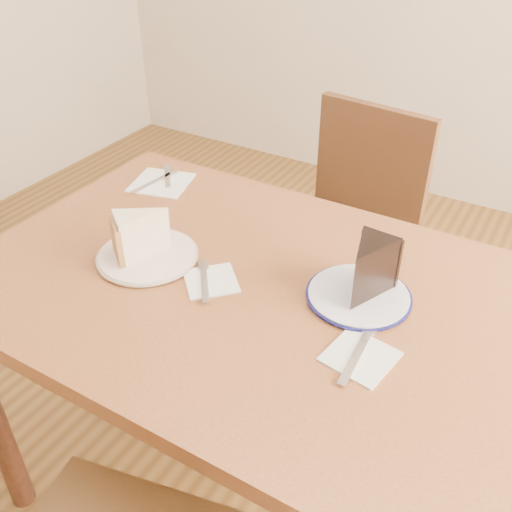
# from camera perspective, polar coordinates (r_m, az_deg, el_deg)

# --- Properties ---
(ground) EXTENTS (4.00, 4.00, 0.00)m
(ground) POSITION_cam_1_polar(r_m,az_deg,el_deg) (1.75, -0.42, -22.56)
(ground) COLOR #472E13
(ground) RESTS_ON ground
(table) EXTENTS (1.20, 0.80, 0.75)m
(table) POSITION_cam_1_polar(r_m,az_deg,el_deg) (1.25, -0.55, -6.27)
(table) COLOR #522B16
(table) RESTS_ON ground
(chair_far) EXTENTS (0.49, 0.49, 0.89)m
(chair_far) POSITION_cam_1_polar(r_m,az_deg,el_deg) (1.80, 8.65, 1.57)
(chair_far) COLOR #311B0E
(chair_far) RESTS_ON ground
(plate_cream) EXTENTS (0.21, 0.21, 0.01)m
(plate_cream) POSITION_cam_1_polar(r_m,az_deg,el_deg) (1.28, -10.79, 0.02)
(plate_cream) COLOR silver
(plate_cream) RESTS_ON table
(plate_navy) EXTENTS (0.20, 0.20, 0.01)m
(plate_navy) POSITION_cam_1_polar(r_m,az_deg,el_deg) (1.16, 10.21, -3.94)
(plate_navy) COLOR white
(plate_navy) RESTS_ON table
(carrot_cake) EXTENTS (0.13, 0.14, 0.09)m
(carrot_cake) POSITION_cam_1_polar(r_m,az_deg,el_deg) (1.26, -11.07, 2.08)
(carrot_cake) COLOR #EEDFC5
(carrot_cake) RESTS_ON plate_cream
(chocolate_cake) EXTENTS (0.09, 0.12, 0.11)m
(chocolate_cake) POSITION_cam_1_polar(r_m,az_deg,el_deg) (1.12, 10.95, -1.71)
(chocolate_cake) COLOR black
(chocolate_cake) RESTS_ON plate_navy
(napkin_cream) EXTENTS (0.15, 0.15, 0.00)m
(napkin_cream) POSITION_cam_1_polar(r_m,az_deg,el_deg) (1.19, -4.51, -2.50)
(napkin_cream) COLOR white
(napkin_cream) RESTS_ON table
(napkin_navy) EXTENTS (0.13, 0.13, 0.00)m
(napkin_navy) POSITION_cam_1_polar(r_m,az_deg,el_deg) (1.04, 10.35, -9.85)
(napkin_navy) COLOR white
(napkin_navy) RESTS_ON table
(napkin_spare) EXTENTS (0.18, 0.18, 0.00)m
(napkin_spare) POSITION_cam_1_polar(r_m,az_deg,el_deg) (1.58, -9.44, 7.25)
(napkin_spare) COLOR white
(napkin_spare) RESTS_ON table
(fork_cream) EXTENTS (0.10, 0.12, 0.00)m
(fork_cream) POSITION_cam_1_polar(r_m,az_deg,el_deg) (1.18, -5.17, -2.58)
(fork_cream) COLOR silver
(fork_cream) RESTS_ON napkin_cream
(knife_navy) EXTENTS (0.03, 0.17, 0.00)m
(knife_navy) POSITION_cam_1_polar(r_m,az_deg,el_deg) (1.04, 10.13, -9.55)
(knife_navy) COLOR silver
(knife_navy) RESTS_ON napkin_navy
(fork_spare) EXTENTS (0.10, 0.12, 0.00)m
(fork_spare) POSITION_cam_1_polar(r_m,az_deg,el_deg) (1.60, -8.84, 7.90)
(fork_spare) COLOR white
(fork_spare) RESTS_ON napkin_spare
(knife_spare) EXTENTS (0.03, 0.16, 0.00)m
(knife_spare) POSITION_cam_1_polar(r_m,az_deg,el_deg) (1.58, -10.16, 7.29)
(knife_spare) COLOR silver
(knife_spare) RESTS_ON napkin_spare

